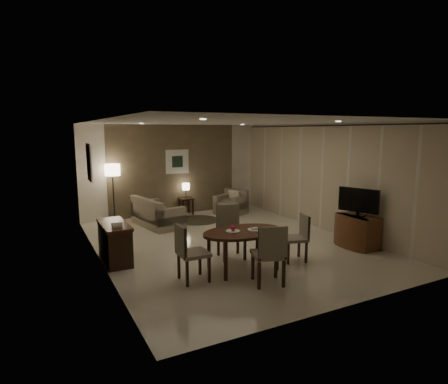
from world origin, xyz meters
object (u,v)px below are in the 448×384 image
console_desk (115,242)px  chair_far (231,232)px  chair_near (268,254)px  chair_left (194,253)px  tv_cabinet (357,231)px  dining_table (243,250)px  floor_lamp (113,193)px  side_table (186,206)px  armchair (231,202)px  sofa (158,212)px  chair_right (294,238)px

console_desk → chair_far: bearing=-22.6°
chair_near → chair_left: 1.24m
console_desk → tv_cabinet: bearing=-17.1°
dining_table → floor_lamp: size_ratio=0.95×
chair_near → side_table: chair_near is taller
console_desk → armchair: console_desk is taller
chair_far → sofa: size_ratio=0.65×
dining_table → side_table: 4.83m
side_table → tv_cabinet: bearing=-66.0°
chair_left → chair_right: chair_left is taller
chair_near → chair_right: (1.08, 0.70, -0.06)m
dining_table → floor_lamp: floor_lamp is taller
chair_near → floor_lamp: (-1.40, 5.52, 0.30)m
tv_cabinet → floor_lamp: floor_lamp is taller
chair_right → chair_left: bearing=-72.9°
tv_cabinet → chair_near: size_ratio=0.88×
sofa → dining_table: bearing=175.9°
dining_table → chair_far: 0.67m
chair_left → armchair: 5.25m
tv_cabinet → armchair: bearing=101.8°
tv_cabinet → armchair: 4.28m
tv_cabinet → sofa: bearing=131.1°
chair_far → chair_left: bearing=-137.0°
console_desk → sofa: 2.79m
tv_cabinet → floor_lamp: bearing=131.9°
sofa → side_table: size_ratio=3.19×
chair_far → armchair: bearing=71.7°
side_table → chair_right: bearing=-86.0°
tv_cabinet → side_table: size_ratio=1.78×
chair_far → sofa: 3.22m
chair_near → floor_lamp: bearing=-58.6°
dining_table → chair_right: 1.12m
chair_near → chair_far: (0.07, 1.40, 0.01)m
console_desk → side_table: console_desk is taller
armchair → chair_far: bearing=-56.1°
chair_right → floor_lamp: size_ratio=0.56×
floor_lamp → side_table: bearing=0.1°
dining_table → sofa: bearing=96.2°
chair_left → side_table: 5.17m
tv_cabinet → sofa: 5.04m
chair_far → floor_lamp: size_ratio=0.65×
sofa → side_table: bearing=-61.7°
tv_cabinet → chair_right: size_ratio=0.99×
console_desk → sofa: sofa is taller
dining_table → sofa: 3.83m
chair_left → floor_lamp: floor_lamp is taller
tv_cabinet → side_table: (-2.12, 4.75, -0.10)m
chair_near → chair_left: size_ratio=1.04×
chair_right → console_desk: bearing=-100.5°
tv_cabinet → floor_lamp: 6.39m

